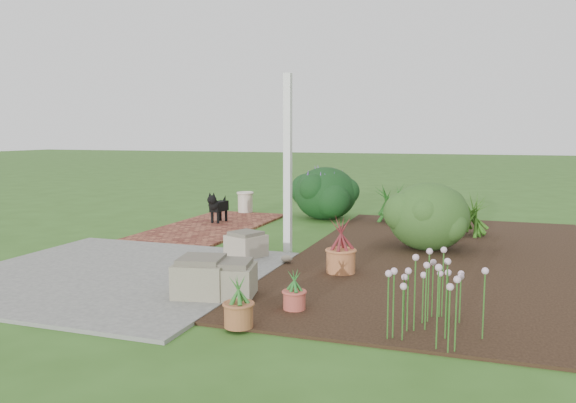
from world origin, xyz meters
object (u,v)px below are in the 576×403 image
(stone_trough_near, at_px, (231,281))
(black_dog, at_px, (218,206))
(cream_ceramic_urn, at_px, (245,202))
(evergreen_shrub, at_px, (428,215))

(stone_trough_near, distance_m, black_dog, 4.80)
(cream_ceramic_urn, bearing_deg, stone_trough_near, -68.00)
(stone_trough_near, distance_m, evergreen_shrub, 3.59)
(stone_trough_near, xyz_separation_m, cream_ceramic_urn, (-2.29, 5.67, 0.05))
(cream_ceramic_urn, height_order, evergreen_shrub, evergreen_shrub)
(stone_trough_near, xyz_separation_m, evergreen_shrub, (1.67, 3.16, 0.33))
(cream_ceramic_urn, distance_m, evergreen_shrub, 4.69)
(evergreen_shrub, bearing_deg, black_dog, 164.42)
(black_dog, height_order, evergreen_shrub, evergreen_shrub)
(black_dog, distance_m, cream_ceramic_urn, 1.43)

